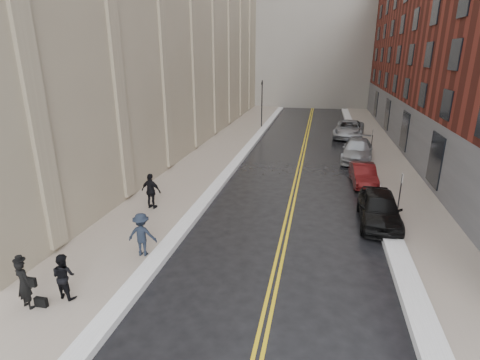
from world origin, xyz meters
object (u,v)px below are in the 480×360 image
at_px(pedestrian_main, 24,284).
at_px(car_black, 379,208).
at_px(car_silver_near, 357,150).
at_px(pedestrian_a, 64,276).
at_px(car_silver_far, 349,129).
at_px(pedestrian_b, 142,234).
at_px(car_maroon, 363,175).
at_px(pedestrian_c, 151,191).

bearing_deg(pedestrian_main, car_black, -126.15).
bearing_deg(car_silver_near, pedestrian_a, -111.06).
distance_m(car_silver_near, car_silver_far, 8.63).
bearing_deg(pedestrian_b, pedestrian_a, 63.41).
height_order(car_silver_near, pedestrian_b, pedestrian_b).
relative_size(car_maroon, pedestrian_a, 2.47).
relative_size(pedestrian_a, pedestrian_b, 0.88).
xyz_separation_m(car_maroon, car_silver_near, (0.09, 5.93, 0.15)).
bearing_deg(pedestrian_a, car_silver_far, -99.57).
distance_m(pedestrian_main, pedestrian_b, 4.37).
xyz_separation_m(pedestrian_a, pedestrian_b, (1.26, 3.09, 0.11)).
distance_m(car_black, pedestrian_c, 11.42).
relative_size(car_black, pedestrian_main, 2.74).
distance_m(pedestrian_main, pedestrian_c, 8.41).
bearing_deg(pedestrian_b, car_black, -155.22).
distance_m(pedestrian_main, pedestrian_a, 1.13).
distance_m(pedestrian_a, pedestrian_b, 3.34).
relative_size(car_black, car_maroon, 1.19).
bearing_deg(car_silver_near, pedestrian_main, -112.05).
distance_m(car_maroon, pedestrian_b, 14.77).
distance_m(car_maroon, pedestrian_a, 17.98).
height_order(car_black, car_silver_near, car_black).
distance_m(car_silver_far, pedestrian_main, 31.88).
height_order(car_silver_far, pedestrian_b, pedestrian_b).
relative_size(car_black, pedestrian_a, 2.95).
bearing_deg(pedestrian_a, pedestrian_c, -75.85).
distance_m(car_silver_far, pedestrian_b, 27.55).
xyz_separation_m(car_black, car_silver_far, (-0.22, 20.47, 0.02)).
relative_size(pedestrian_main, pedestrian_a, 1.07).
bearing_deg(pedestrian_c, pedestrian_main, 95.10).
xyz_separation_m(car_black, pedestrian_a, (-10.92, -8.50, 0.15)).
xyz_separation_m(pedestrian_main, pedestrian_b, (2.12, 3.82, 0.05)).
bearing_deg(car_silver_far, car_maroon, -82.20).
height_order(pedestrian_a, pedestrian_c, pedestrian_c).
bearing_deg(pedestrian_c, car_silver_near, -123.88).
bearing_deg(pedestrian_c, car_maroon, -141.14).
xyz_separation_m(car_silver_far, pedestrian_b, (-9.45, -25.88, 0.23)).
relative_size(car_silver_far, pedestrian_a, 3.72).
xyz_separation_m(car_maroon, pedestrian_a, (-10.75, -14.41, 0.30)).
relative_size(car_black, pedestrian_c, 2.47).
distance_m(pedestrian_a, pedestrian_c, 7.69).
xyz_separation_m(car_black, car_maroon, (-0.18, 5.91, -0.15)).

